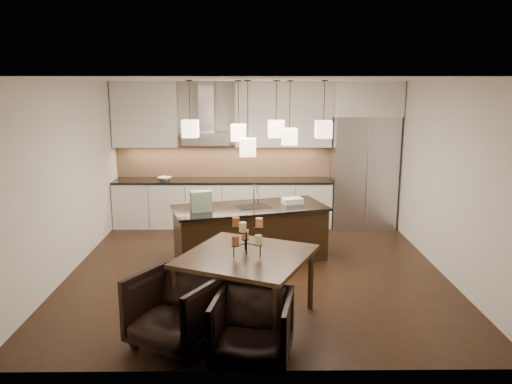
{
  "coord_description": "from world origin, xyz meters",
  "views": [
    {
      "loc": [
        -0.08,
        -7.13,
        2.73
      ],
      "look_at": [
        0.0,
        0.2,
        1.15
      ],
      "focal_mm": 35.0,
      "sensor_mm": 36.0,
      "label": 1
    }
  ],
  "objects_px": {
    "island_body": "(250,234)",
    "armchair_right": "(252,329)",
    "dining_table": "(247,287)",
    "armchair_left": "(177,309)",
    "refrigerator": "(363,172)"
  },
  "relations": [
    {
      "from": "armchair_left",
      "to": "armchair_right",
      "type": "distance_m",
      "value": 0.88
    },
    {
      "from": "island_body",
      "to": "dining_table",
      "type": "height_order",
      "value": "same"
    },
    {
      "from": "dining_table",
      "to": "island_body",
      "type": "bearing_deg",
      "value": 113.37
    },
    {
      "from": "island_body",
      "to": "armchair_right",
      "type": "height_order",
      "value": "island_body"
    },
    {
      "from": "refrigerator",
      "to": "island_body",
      "type": "xyz_separation_m",
      "value": [
        -2.19,
        -1.88,
        -0.67
      ]
    },
    {
      "from": "refrigerator",
      "to": "dining_table",
      "type": "relative_size",
      "value": 1.59
    },
    {
      "from": "refrigerator",
      "to": "armchair_right",
      "type": "distance_m",
      "value": 5.46
    },
    {
      "from": "island_body",
      "to": "armchair_right",
      "type": "bearing_deg",
      "value": -105.62
    },
    {
      "from": "dining_table",
      "to": "armchair_right",
      "type": "xyz_separation_m",
      "value": [
        0.06,
        -0.92,
        -0.05
      ]
    },
    {
      "from": "island_body",
      "to": "armchair_left",
      "type": "bearing_deg",
      "value": -122.03
    },
    {
      "from": "armchair_right",
      "to": "island_body",
      "type": "bearing_deg",
      "value": 100.72
    },
    {
      "from": "dining_table",
      "to": "armchair_left",
      "type": "relative_size",
      "value": 1.55
    },
    {
      "from": "island_body",
      "to": "armchair_left",
      "type": "xyz_separation_m",
      "value": [
        -0.77,
        -2.71,
        -0.01
      ]
    },
    {
      "from": "refrigerator",
      "to": "armchair_right",
      "type": "bearing_deg",
      "value": -113.62
    },
    {
      "from": "dining_table",
      "to": "armchair_right",
      "type": "relative_size",
      "value": 1.74
    }
  ]
}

